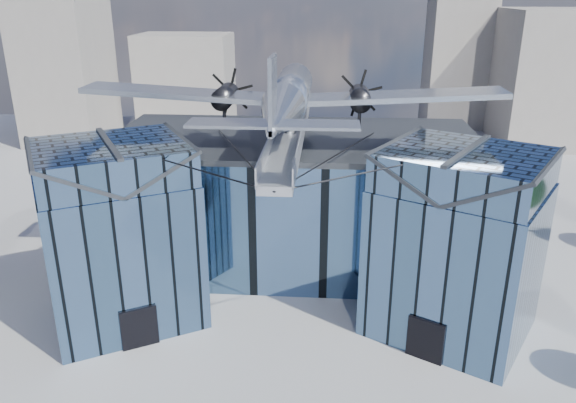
{
  "coord_description": "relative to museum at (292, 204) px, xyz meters",
  "views": [
    {
      "loc": [
        2.59,
        -32.56,
        20.32
      ],
      "look_at": [
        0.0,
        2.0,
        7.2
      ],
      "focal_mm": 35.0,
      "sensor_mm": 36.0,
      "label": 1
    }
  ],
  "objects": [
    {
      "name": "ground_plane",
      "position": [
        -0.0,
        -5.82,
        -5.54
      ],
      "size": [
        120.0,
        120.0,
        0.0
      ],
      "primitive_type": "plane",
      "color": "gray"
    },
    {
      "name": "museum",
      "position": [
        0.0,
        0.0,
        0.0
      ],
      "size": [
        32.88,
        24.5,
        17.6
      ],
      "color": "#416085",
      "rests_on": "ground"
    },
    {
      "name": "bg_towers",
      "position": [
        1.45,
        44.67,
        4.47
      ],
      "size": [
        77.0,
        24.5,
        26.0
      ],
      "color": "slate",
      "rests_on": "ground"
    }
  ]
}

